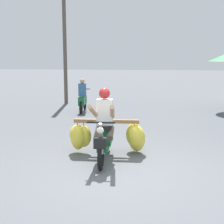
# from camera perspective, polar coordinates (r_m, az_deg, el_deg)

# --- Properties ---
(ground_plane) EXTENTS (120.00, 120.00, 0.00)m
(ground_plane) POSITION_cam_1_polar(r_m,az_deg,el_deg) (5.98, 1.36, -11.59)
(ground_plane) COLOR #56595E
(motorbike_main_loaded) EXTENTS (1.81, 1.86, 1.58)m
(motorbike_main_loaded) POSITION_cam_1_polar(r_m,az_deg,el_deg) (6.98, -0.79, -4.03)
(motorbike_main_loaded) COLOR black
(motorbike_main_loaded) RESTS_ON ground
(motorbike_distant_ahead_left) EXTENTS (0.50, 1.62, 1.40)m
(motorbike_distant_ahead_left) POSITION_cam_1_polar(r_m,az_deg,el_deg) (12.79, -5.48, 2.47)
(motorbike_distant_ahead_left) COLOR black
(motorbike_distant_ahead_left) RESTS_ON ground
(utility_pole) EXTENTS (0.18, 0.18, 5.85)m
(utility_pole) POSITION_cam_1_polar(r_m,az_deg,el_deg) (15.42, -8.75, 12.39)
(utility_pole) COLOR brown
(utility_pole) RESTS_ON ground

